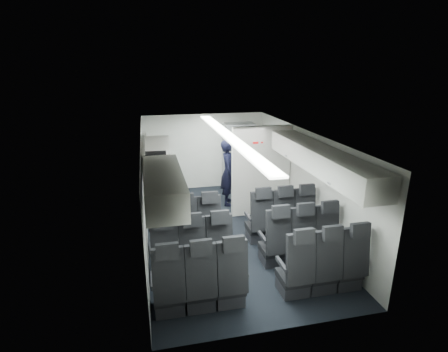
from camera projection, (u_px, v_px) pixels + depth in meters
name	position (u px, v px, depth m)	size (l,w,h in m)	color
cabin_shell	(228.00, 183.00, 7.22)	(3.41, 6.01, 2.16)	black
seat_row_front	(234.00, 226.00, 6.94)	(3.33, 0.56, 1.24)	black
seat_row_mid	(247.00, 248.00, 6.11)	(3.33, 0.56, 1.24)	black
seat_row_rear	(264.00, 277.00, 5.27)	(3.33, 0.56, 1.24)	black
overhead_bin_left_rear	(164.00, 185.00, 4.84)	(0.53, 1.80, 0.40)	silver
overhead_bin_left_front_open	(156.00, 162.00, 6.50)	(0.64, 1.70, 0.72)	#9E9E93
overhead_bin_right_rear	(345.00, 172.00, 5.43)	(0.53, 1.80, 0.40)	silver
overhead_bin_right_front	(299.00, 148.00, 7.05)	(0.53, 1.70, 0.40)	silver
bulkhead_partition	(261.00, 171.00, 8.18)	(1.40, 0.15, 2.13)	silver
galley_unit	(239.00, 156.00, 10.00)	(0.85, 0.52, 1.90)	#939399
boarding_door	(147.00, 174.00, 8.37)	(0.12, 1.27, 1.86)	silver
flight_attendant	(228.00, 172.00, 8.86)	(0.62, 0.40, 1.69)	black
carry_on_bag	(156.00, 159.00, 6.48)	(0.39, 0.27, 0.23)	black
papers	(236.00, 165.00, 8.79)	(0.19, 0.02, 0.13)	white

